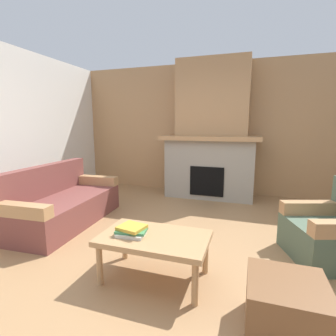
% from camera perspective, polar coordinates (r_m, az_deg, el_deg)
% --- Properties ---
extents(ground, '(9.00, 9.00, 0.00)m').
position_cam_1_polar(ground, '(2.95, 0.75, -19.52)').
color(ground, '#9E754C').
extents(wall_back_wood_panel, '(6.00, 0.12, 2.70)m').
position_cam_1_polar(wall_back_wood_panel, '(5.51, 10.31, 8.60)').
color(wall_back_wood_panel, tan).
rests_on(wall_back_wood_panel, ground).
extents(fireplace, '(1.90, 0.82, 2.70)m').
position_cam_1_polar(fireplace, '(5.15, 9.65, 6.47)').
color(fireplace, gray).
rests_on(fireplace, ground).
extents(couch, '(0.94, 1.85, 0.85)m').
position_cam_1_polar(couch, '(4.09, -22.77, -7.50)').
color(couch, brown).
rests_on(couch, ground).
extents(armchair, '(0.96, 0.96, 0.85)m').
position_cam_1_polar(armchair, '(3.31, 33.14, -12.20)').
color(armchair, '#4C604C').
rests_on(armchair, ground).
extents(coffee_table, '(1.00, 0.60, 0.43)m').
position_cam_1_polar(coffee_table, '(2.45, -3.09, -16.10)').
color(coffee_table, tan).
rests_on(coffee_table, ground).
extents(ottoman, '(0.52, 0.52, 0.40)m').
position_cam_1_polar(ottoman, '(2.14, 24.99, -26.77)').
color(ottoman, brown).
rests_on(ottoman, ground).
extents(book_stack_near_edge, '(0.30, 0.25, 0.08)m').
position_cam_1_polar(book_stack_near_edge, '(2.44, -8.22, -13.76)').
color(book_stack_near_edge, beige).
rests_on(book_stack_near_edge, coffee_table).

